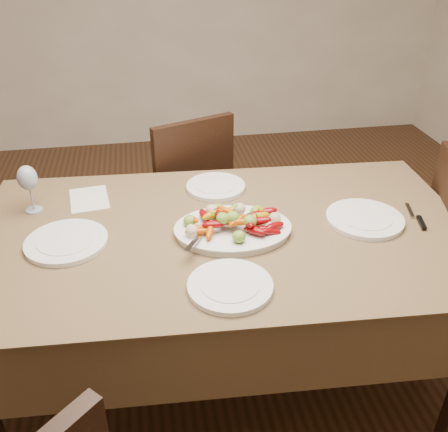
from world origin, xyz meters
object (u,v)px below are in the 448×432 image
object	(u,v)px
plate_far	(216,187)
dining_table	(224,309)
chair_far	(179,195)
serving_platter	(233,231)
plate_left	(66,242)
wine_glass	(29,188)
plate_right	(365,219)
plate_near	(230,286)

from	to	relation	value
plate_far	dining_table	bearing A→B (deg)	-93.74
chair_far	serving_platter	world-z (taller)	chair_far
plate_left	wine_glass	distance (m)	0.32
dining_table	plate_far	size ratio (longest dim) A/B	7.34
serving_platter	plate_right	xyz separation A→B (m)	(0.51, -0.00, -0.00)
chair_far	plate_right	xyz separation A→B (m)	(0.64, -0.86, 0.29)
plate_left	plate_right	world-z (taller)	same
plate_left	chair_far	bearing A→B (deg)	60.77
plate_far	plate_near	xyz separation A→B (m)	(-0.06, -0.67, 0.00)
plate_left	plate_right	xyz separation A→B (m)	(1.10, -0.03, 0.00)
serving_platter	plate_near	xyz separation A→B (m)	(-0.07, -0.31, -0.00)
dining_table	plate_far	distance (m)	0.51
dining_table	plate_far	world-z (taller)	plate_far
serving_platter	plate_far	xyz separation A→B (m)	(-0.01, 0.36, -0.00)
chair_far	plate_far	size ratio (longest dim) A/B	3.79
chair_far	serving_platter	bearing A→B (deg)	77.11
serving_platter	plate_far	distance (m)	0.36
chair_far	plate_left	bearing A→B (deg)	39.42
plate_left	plate_far	size ratio (longest dim) A/B	1.15
serving_platter	plate_far	world-z (taller)	serving_platter
plate_far	wine_glass	xyz separation A→B (m)	(-0.73, -0.06, 0.09)
plate_left	plate_right	bearing A→B (deg)	-1.63
plate_near	dining_table	bearing A→B (deg)	83.36
plate_left	plate_near	world-z (taller)	same
dining_table	plate_left	distance (m)	0.68
chair_far	plate_far	xyz separation A→B (m)	(0.12, -0.50, 0.29)
dining_table	plate_left	bearing A→B (deg)	179.46
chair_far	plate_left	xyz separation A→B (m)	(-0.46, -0.83, 0.29)
plate_near	wine_glass	size ratio (longest dim) A/B	1.31
dining_table	serving_platter	world-z (taller)	serving_platter
plate_near	plate_left	bearing A→B (deg)	146.93
plate_right	plate_near	size ratio (longest dim) A/B	1.09
chair_far	wine_glass	size ratio (longest dim) A/B	4.64
plate_left	plate_near	bearing A→B (deg)	-33.07
wine_glass	dining_table	bearing A→B (deg)	-20.88
dining_table	plate_left	size ratio (longest dim) A/B	6.36
dining_table	wine_glass	bearing A→B (deg)	159.12
plate_near	plate_far	bearing A→B (deg)	84.80
plate_left	plate_far	bearing A→B (deg)	29.22
dining_table	wine_glass	xyz separation A→B (m)	(-0.71, 0.27, 0.48)
plate_far	plate_near	world-z (taller)	same
plate_left	plate_far	xyz separation A→B (m)	(0.59, 0.33, 0.00)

